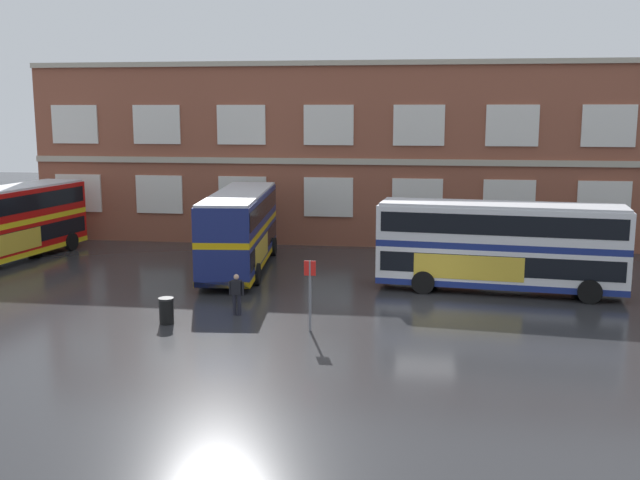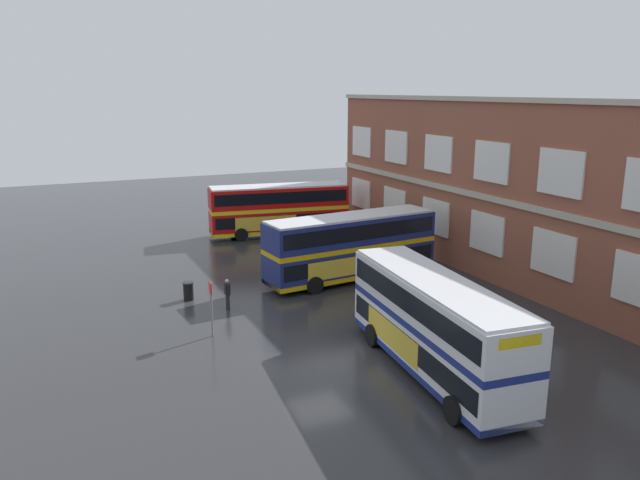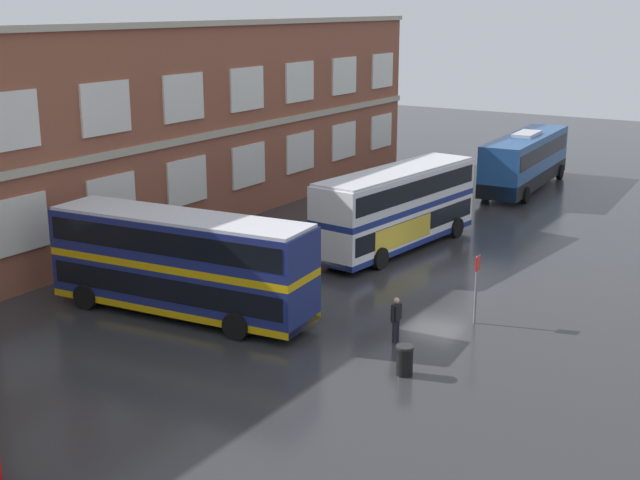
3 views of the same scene
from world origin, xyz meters
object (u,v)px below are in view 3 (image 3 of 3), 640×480
(touring_coach, at_px, (525,161))
(waiting_passenger, at_px, (396,318))
(double_decker_middle, at_px, (181,263))
(double_decker_far, at_px, (397,207))
(bus_stand_flag, at_px, (476,283))
(station_litter_bin, at_px, (405,360))

(touring_coach, height_order, waiting_passenger, touring_coach)
(double_decker_middle, distance_m, double_decker_far, 13.18)
(bus_stand_flag, bearing_deg, waiting_passenger, 152.16)
(waiting_passenger, xyz_separation_m, bus_stand_flag, (3.28, -1.73, 0.70))
(station_litter_bin, bearing_deg, touring_coach, 12.02)
(double_decker_middle, xyz_separation_m, double_decker_far, (12.86, -2.88, 0.00))
(station_litter_bin, bearing_deg, waiting_passenger, 32.96)
(waiting_passenger, height_order, bus_stand_flag, bus_stand_flag)
(bus_stand_flag, distance_m, station_litter_bin, 5.80)
(bus_stand_flag, bearing_deg, touring_coach, 15.01)
(bus_stand_flag, relative_size, station_litter_bin, 2.62)
(waiting_passenger, distance_m, station_litter_bin, 2.91)
(touring_coach, relative_size, waiting_passenger, 7.13)
(double_decker_far, bearing_deg, touring_coach, -2.07)
(touring_coach, xyz_separation_m, station_litter_bin, (-30.65, -6.53, -1.39))
(touring_coach, distance_m, waiting_passenger, 28.68)
(touring_coach, relative_size, bus_stand_flag, 4.49)
(double_decker_middle, relative_size, waiting_passenger, 6.58)
(bus_stand_flag, height_order, station_litter_bin, bus_stand_flag)
(double_decker_far, xyz_separation_m, station_litter_bin, (-13.32, -7.15, -1.63))
(double_decker_middle, distance_m, bus_stand_flag, 11.47)
(double_decker_middle, height_order, waiting_passenger, double_decker_middle)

